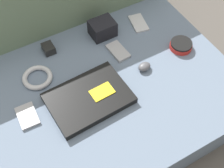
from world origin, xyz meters
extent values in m
plane|color=#4C4742|center=(0.00, 0.00, 0.00)|extent=(8.00, 8.00, 0.00)
cube|color=slate|center=(0.00, 0.00, 0.07)|extent=(1.02, 0.78, 0.14)
cube|color=black|center=(-0.11, -0.01, 0.15)|extent=(0.32, 0.23, 0.03)
cube|color=yellow|center=(-0.06, -0.02, 0.17)|extent=(0.09, 0.06, 0.00)
ellipsoid|color=#4C4C51|center=(0.16, 0.01, 0.15)|extent=(0.06, 0.05, 0.03)
cylinder|color=red|center=(0.37, 0.04, 0.15)|extent=(0.10, 0.10, 0.02)
cylinder|color=black|center=(0.37, 0.04, 0.16)|extent=(0.10, 0.10, 0.01)
cube|color=#99999E|center=(0.12, 0.15, 0.15)|extent=(0.07, 0.12, 0.01)
cube|color=#99999E|center=(-0.35, 0.04, 0.14)|extent=(0.08, 0.11, 0.01)
cube|color=#B7B7BC|center=(0.29, 0.26, 0.14)|extent=(0.09, 0.13, 0.01)
cube|color=black|center=(0.11, 0.28, 0.18)|extent=(0.11, 0.09, 0.07)
cube|color=black|center=(-0.15, 0.31, 0.16)|extent=(0.05, 0.06, 0.04)
torus|color=#B2B2B7|center=(-0.25, 0.19, 0.15)|extent=(0.13, 0.13, 0.02)
camera|label=1|loc=(-0.36, -0.64, 1.17)|focal=50.00mm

